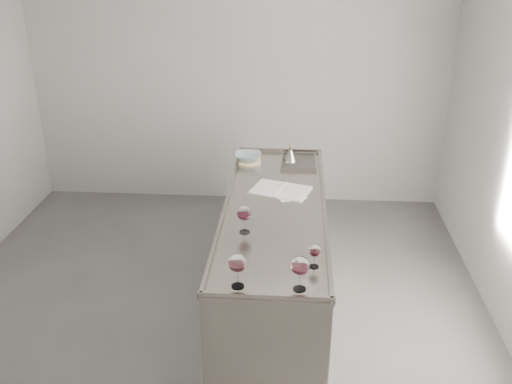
# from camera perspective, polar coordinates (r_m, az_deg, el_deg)

# --- Properties ---
(room_shell) EXTENTS (4.54, 5.04, 2.84)m
(room_shell) POSITION_cam_1_polar(r_m,az_deg,el_deg) (3.85, -5.68, 3.01)
(room_shell) COLOR #4B4946
(room_shell) RESTS_ON ground
(counter) EXTENTS (0.77, 2.42, 0.97)m
(counter) POSITION_cam_1_polar(r_m,az_deg,el_deg) (4.48, 1.80, -6.87)
(counter) COLOR gray
(counter) RESTS_ON ground
(wine_glass_left) EXTENTS (0.10, 0.10, 0.20)m
(wine_glass_left) POSITION_cam_1_polar(r_m,az_deg,el_deg) (3.83, -1.17, -2.18)
(wine_glass_left) COLOR white
(wine_glass_left) RESTS_ON counter
(wine_glass_middle) EXTENTS (0.11, 0.11, 0.21)m
(wine_glass_middle) POSITION_cam_1_polar(r_m,az_deg,el_deg) (3.25, -1.86, -7.18)
(wine_glass_middle) COLOR white
(wine_glass_middle) RESTS_ON counter
(wine_glass_right) EXTENTS (0.11, 0.11, 0.21)m
(wine_glass_right) POSITION_cam_1_polar(r_m,az_deg,el_deg) (3.23, 4.45, -7.45)
(wine_glass_right) COLOR white
(wine_glass_right) RESTS_ON counter
(wine_glass_small) EXTENTS (0.07, 0.07, 0.15)m
(wine_glass_small) POSITION_cam_1_polar(r_m,az_deg,el_deg) (3.47, 5.90, -5.93)
(wine_glass_small) COLOR white
(wine_glass_small) RESTS_ON counter
(notebook) EXTENTS (0.51, 0.43, 0.02)m
(notebook) POSITION_cam_1_polar(r_m,az_deg,el_deg) (4.52, 2.46, 0.19)
(notebook) COLOR white
(notebook) RESTS_ON counter
(loose_paper_top) EXTENTS (0.30, 0.35, 0.00)m
(loose_paper_top) POSITION_cam_1_polar(r_m,az_deg,el_deg) (4.48, 3.17, -0.10)
(loose_paper_top) COLOR white
(loose_paper_top) RESTS_ON counter
(trivet) EXTENTS (0.29, 0.29, 0.02)m
(trivet) POSITION_cam_1_polar(r_m,az_deg,el_deg) (5.11, -0.78, 3.16)
(trivet) COLOR #C4BC7F
(trivet) RESTS_ON counter
(ceramic_bowl) EXTENTS (0.24, 0.24, 0.06)m
(ceramic_bowl) POSITION_cam_1_polar(r_m,az_deg,el_deg) (5.09, -0.78, 3.57)
(ceramic_bowl) COLOR #8B9DA2
(ceramic_bowl) RESTS_ON trivet
(wine_funnel) EXTENTS (0.13, 0.13, 0.18)m
(wine_funnel) POSITION_cam_1_polar(r_m,az_deg,el_deg) (5.11, 3.46, 3.70)
(wine_funnel) COLOR #A29C90
(wine_funnel) RESTS_ON counter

